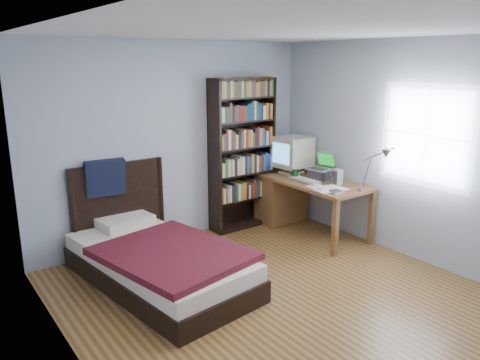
{
  "coord_description": "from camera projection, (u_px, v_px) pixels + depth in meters",
  "views": [
    {
      "loc": [
        -2.75,
        -3.06,
        2.25
      ],
      "look_at": [
        0.06,
        0.81,
        1.03
      ],
      "focal_mm": 35.0,
      "sensor_mm": 36.0,
      "label": 1
    }
  ],
  "objects": [
    {
      "name": "soda_can",
      "position": [
        295.0,
        174.0,
        6.19
      ],
      "size": [
        0.07,
        0.07,
        0.13
      ],
      "primitive_type": "cylinder",
      "color": "#093607",
      "rests_on": "desk"
    },
    {
      "name": "room",
      "position": [
        290.0,
        174.0,
        4.22
      ],
      "size": [
        4.2,
        4.24,
        2.5
      ],
      "color": "brown",
      "rests_on": "ground"
    },
    {
      "name": "desk",
      "position": [
        288.0,
        195.0,
        6.56
      ],
      "size": [
        0.75,
        1.6,
        0.73
      ],
      "color": "brown",
      "rests_on": "floor"
    },
    {
      "name": "bed",
      "position": [
        155.0,
        258.0,
        4.88
      ],
      "size": [
        1.41,
        2.29,
        1.16
      ],
      "color": "black",
      "rests_on": "floor"
    },
    {
      "name": "laptop",
      "position": [
        320.0,
        172.0,
        6.12
      ],
      "size": [
        0.33,
        0.33,
        0.36
      ],
      "color": "#2D2D30",
      "rests_on": "desk"
    },
    {
      "name": "desk_lamp",
      "position": [
        382.0,
        158.0,
        5.13
      ],
      "size": [
        0.23,
        0.51,
        0.6
      ],
      "color": "#99999E",
      "rests_on": "desk"
    },
    {
      "name": "bookshelf",
      "position": [
        242.0,
        154.0,
        6.31
      ],
      "size": [
        0.92,
        0.3,
        2.03
      ],
      "color": "black",
      "rests_on": "floor"
    },
    {
      "name": "phone_grey",
      "position": [
        320.0,
        190.0,
        5.63
      ],
      "size": [
        0.06,
        0.1,
        0.02
      ],
      "primitive_type": "cube",
      "rotation": [
        0.0,
        0.0,
        -0.18
      ],
      "color": "gray",
      "rests_on": "desk"
    },
    {
      "name": "crt_monitor",
      "position": [
        293.0,
        152.0,
        6.44
      ],
      "size": [
        0.47,
        0.43,
        0.51
      ],
      "color": "beige",
      "rests_on": "desk"
    },
    {
      "name": "mouse",
      "position": [
        297.0,
        175.0,
        6.35
      ],
      "size": [
        0.06,
        0.1,
        0.03
      ],
      "primitive_type": "ellipsoid",
      "color": "silver",
      "rests_on": "desk"
    },
    {
      "name": "external_drive",
      "position": [
        336.0,
        192.0,
        5.53
      ],
      "size": [
        0.13,
        0.13,
        0.03
      ],
      "primitive_type": "cube",
      "rotation": [
        0.0,
        0.0,
        -0.08
      ],
      "color": "gray",
      "rests_on": "desk"
    },
    {
      "name": "keyboard",
      "position": [
        305.0,
        180.0,
        6.06
      ],
      "size": [
        0.18,
        0.44,
        0.04
      ],
      "primitive_type": "cube",
      "rotation": [
        0.0,
        0.07,
        0.03
      ],
      "color": "#B4A796",
      "rests_on": "desk"
    },
    {
      "name": "speaker",
      "position": [
        337.0,
        177.0,
        5.86
      ],
      "size": [
        0.1,
        0.1,
        0.2
      ],
      "primitive_type": "cube",
      "rotation": [
        0.0,
        0.0,
        -0.01
      ],
      "color": "gray",
      "rests_on": "desk"
    },
    {
      "name": "phone_silver",
      "position": [
        312.0,
        186.0,
        5.8
      ],
      "size": [
        0.05,
        0.09,
        0.02
      ],
      "primitive_type": "cube",
      "rotation": [
        0.0,
        0.0,
        -0.0
      ],
      "color": "silver",
      "rests_on": "desk"
    }
  ]
}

